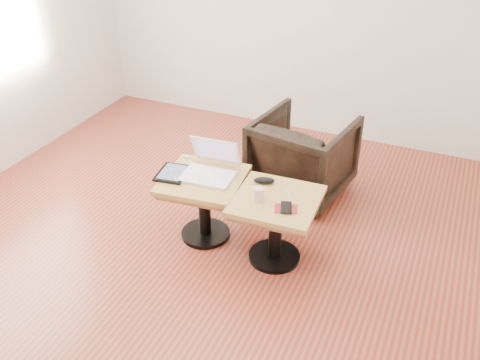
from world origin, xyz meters
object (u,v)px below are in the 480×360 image
at_px(armchair, 303,156).
at_px(side_table_left, 204,193).
at_px(laptop, 210,168).
at_px(side_table_right, 276,214).
at_px(striped_cup, 258,194).

bearing_deg(armchair, side_table_left, 71.93).
height_order(laptop, armchair, laptop).
bearing_deg(side_table_right, striped_cup, -151.98).
relative_size(side_table_left, side_table_right, 1.06).
relative_size(side_table_left, striped_cup, 6.74).
distance_m(laptop, armchair, 0.94).
distance_m(side_table_left, laptop, 0.19).
bearing_deg(striped_cup, laptop, 158.75).
distance_m(side_table_right, laptop, 0.58).
bearing_deg(laptop, side_table_left, -114.29).
height_order(side_table_right, laptop, laptop).
xyz_separation_m(side_table_right, armchair, (-0.11, 0.92, -0.04)).
relative_size(laptop, armchair, 0.52).
bearing_deg(side_table_right, side_table_left, 173.25).
xyz_separation_m(laptop, striped_cup, (0.43, -0.17, -0.00)).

